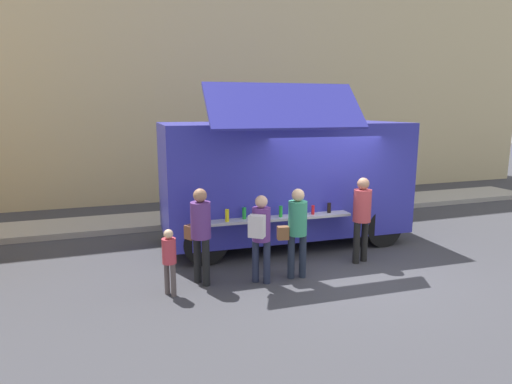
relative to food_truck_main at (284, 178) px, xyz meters
The scene contains 10 objects.
ground_plane 2.54m from the food_truck_main, 76.37° to the right, with size 60.00×60.00×0.00m, color #38383D.
curb_strip 5.00m from the food_truck_main, 146.76° to the left, with size 28.00×1.60×0.15m, color #9E998E.
building_behind 7.99m from the food_truck_main, 114.72° to the left, with size 32.00×2.40×10.01m, color tan.
food_truck_main is the anchor object (origin of this frame).
trash_bin 4.74m from the food_truck_main, 30.06° to the left, with size 0.60×0.60×1.05m, color #2F5E37.
customer_front_ordering 2.29m from the food_truck_main, 106.43° to the right, with size 0.55×0.34×1.67m.
customer_mid_with_backpack 2.60m from the food_truck_main, 121.58° to the right, with size 0.47×0.51×1.60m.
customer_rear_waiting 3.01m from the food_truck_main, 141.77° to the right, with size 0.43×0.54×1.73m.
customer_extra_browsing 2.08m from the food_truck_main, 62.31° to the right, with size 0.36×0.35×1.74m.
child_near_queue 3.72m from the food_truck_main, 143.76° to the right, with size 0.23×0.23×1.14m.
Camera 1 is at (-4.25, -7.04, 3.07)m, focal length 30.31 mm.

